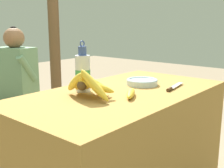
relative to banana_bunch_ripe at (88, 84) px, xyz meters
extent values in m
cube|color=olive|center=(0.23, -0.04, -0.45)|extent=(1.32, 0.71, 0.74)
sphere|color=#4C381E|center=(-0.04, 0.00, 0.00)|extent=(0.05, 0.05, 0.05)
ellipsoid|color=gold|center=(-0.03, -0.08, 0.01)|extent=(0.06, 0.18, 0.17)
ellipsoid|color=gold|center=(-0.03, -0.07, 0.01)|extent=(0.08, 0.18, 0.16)
ellipsoid|color=gold|center=(0.01, -0.05, -0.01)|extent=(0.16, 0.16, 0.10)
ellipsoid|color=gold|center=(0.02, -0.03, 0.00)|extent=(0.18, 0.11, 0.13)
ellipsoid|color=gold|center=(0.03, -0.01, 0.00)|extent=(0.20, 0.07, 0.13)
ellipsoid|color=gold|center=(0.03, 0.01, 0.01)|extent=(0.18, 0.07, 0.16)
ellipsoid|color=gold|center=(0.01, 0.03, -0.01)|extent=(0.16, 0.12, 0.12)
ellipsoid|color=gold|center=(0.02, 0.05, -0.01)|extent=(0.18, 0.16, 0.12)
ellipsoid|color=gold|center=(-0.01, 0.06, 0.00)|extent=(0.12, 0.17, 0.14)
ellipsoid|color=gold|center=(-0.02, 0.07, 0.00)|extent=(0.09, 0.19, 0.15)
cylinder|color=silver|center=(0.44, -0.04, -0.06)|extent=(0.20, 0.20, 0.03)
torus|color=silver|center=(0.44, -0.04, -0.05)|extent=(0.20, 0.20, 0.02)
cylinder|color=silver|center=(0.09, 0.13, 0.03)|extent=(0.08, 0.08, 0.20)
cylinder|color=#38844C|center=(0.09, 0.13, 0.03)|extent=(0.09, 0.09, 0.05)
cylinder|color=#33477F|center=(0.09, 0.13, 0.15)|extent=(0.05, 0.05, 0.05)
torus|color=#33477F|center=(0.09, 0.13, 0.19)|extent=(0.04, 0.01, 0.04)
ellipsoid|color=gold|center=(0.16, -0.16, -0.06)|extent=(0.18, 0.13, 0.04)
cube|color=#BCBCC1|center=(0.53, -0.23, -0.07)|extent=(0.19, 0.06, 0.00)
cylinder|color=#472D19|center=(0.41, -0.25, -0.07)|extent=(0.06, 0.03, 0.02)
cube|color=brown|center=(0.63, 1.14, -0.64)|extent=(0.06, 0.06, 0.37)
cube|color=brown|center=(0.63, 1.38, -0.64)|extent=(0.06, 0.06, 0.37)
cylinder|color=#473828|center=(0.09, 1.08, -0.62)|extent=(0.09, 0.09, 0.40)
cylinder|color=#473828|center=(0.21, 1.11, -0.41)|extent=(0.31, 0.15, 0.09)
cube|color=slate|center=(0.32, 1.22, -0.16)|extent=(0.26, 0.37, 0.52)
cylinder|color=slate|center=(0.33, 1.06, -0.07)|extent=(0.21, 0.10, 0.25)
cylinder|color=slate|center=(0.26, 1.38, -0.07)|extent=(0.21, 0.10, 0.25)
sphere|color=brown|center=(0.32, 1.22, 0.18)|extent=(0.18, 0.18, 0.18)
sphere|color=black|center=(0.32, 1.22, 0.25)|extent=(0.07, 0.07, 0.07)
cylinder|color=brown|center=(1.00, 1.53, 0.33)|extent=(0.12, 0.12, 2.30)
camera|label=1|loc=(-0.99, -1.01, 0.30)|focal=45.00mm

